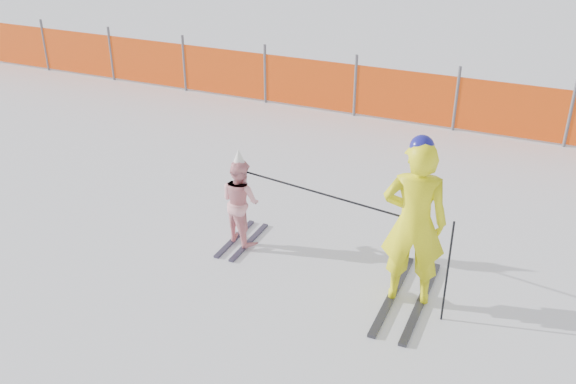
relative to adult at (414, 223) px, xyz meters
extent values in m
plane|color=white|center=(-1.60, -0.32, -1.03)|extent=(120.00, 120.00, 0.00)
cube|color=black|center=(-0.17, 0.00, -1.01)|extent=(0.09, 1.67, 0.04)
cube|color=black|center=(0.17, 0.00, -1.01)|extent=(0.09, 1.67, 0.04)
imported|color=#FFFC15|center=(0.00, 0.00, -0.01)|extent=(0.80, 0.61, 1.97)
sphere|color=navy|center=(0.00, 0.00, 0.90)|extent=(0.26, 0.26, 0.26)
cube|color=black|center=(-2.48, 0.38, -1.02)|extent=(0.09, 1.03, 0.03)
cube|color=black|center=(-2.26, 0.38, -1.02)|extent=(0.09, 1.03, 0.03)
imported|color=#FFA6AF|center=(-2.37, 0.38, -0.42)|extent=(0.70, 0.63, 1.17)
cone|color=white|center=(-2.37, 0.38, 0.21)|extent=(0.19, 0.19, 0.24)
cylinder|color=black|center=(0.45, -0.20, -0.40)|extent=(0.02, 0.02, 1.26)
cylinder|color=black|center=(-1.19, 0.19, 0.03)|extent=(2.13, 0.36, 0.02)
cylinder|color=#595960|center=(-10.58, 5.68, -0.41)|extent=(0.06, 0.06, 1.25)
cylinder|color=#595960|center=(-8.58, 5.68, -0.41)|extent=(0.06, 0.06, 1.25)
cylinder|color=#595960|center=(-6.58, 5.68, -0.41)|extent=(0.06, 0.06, 1.25)
cylinder|color=#595960|center=(-4.58, 5.68, -0.41)|extent=(0.06, 0.06, 1.25)
cylinder|color=#595960|center=(-2.58, 5.68, -0.41)|extent=(0.06, 0.06, 1.25)
cylinder|color=#595960|center=(-0.58, 5.68, -0.41)|extent=(0.06, 0.06, 1.25)
cylinder|color=#595960|center=(1.42, 5.68, -0.41)|extent=(0.06, 0.06, 1.25)
cube|color=#F34A0C|center=(-4.94, 5.68, -0.48)|extent=(15.28, 0.03, 1.00)
camera|label=1|loc=(1.23, -6.16, 3.49)|focal=40.00mm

